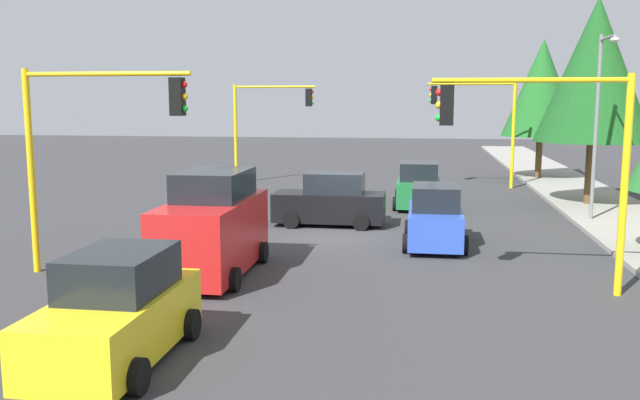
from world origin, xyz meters
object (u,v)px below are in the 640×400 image
Objects in this scene: traffic_signal_near_right at (94,130)px; car_green at (419,187)px; delivery_van_red at (213,227)px; car_black at (330,201)px; tree_roadside_mid at (595,70)px; traffic_signal_near_left at (544,139)px; traffic_signal_far_right at (268,113)px; tree_roadside_far at (542,88)px; street_lamp_curbside at (600,108)px; car_blue at (435,218)px; car_yellow at (117,312)px; traffic_signal_far_left at (479,112)px.

traffic_signal_near_right is 1.36× the size of car_green.
car_black is (-7.54, 2.13, -0.39)m from delivery_van_red.
car_black is 1.02× the size of car_green.
tree_roadside_mid reaches higher than car_green.
car_green is (-12.85, -2.94, -2.83)m from traffic_signal_near_left.
traffic_signal_far_right is 1.34× the size of car_black.
traffic_signal_near_left is (0.00, 11.29, -0.13)m from traffic_signal_near_right.
tree_roadside_far is 0.90× the size of tree_roadside_mid.
street_lamp_curbside is 0.78× the size of tree_roadside_mid.
tree_roadside_mid is (-4.39, 0.80, 1.54)m from street_lamp_curbside.
traffic_signal_far_right is 1.37× the size of car_green.
tree_roadside_mid is at bearing 162.65° from traffic_signal_near_left.
car_blue and car_yellow have the same top height.
car_black is at bearing 23.19° from traffic_signal_far_right.
car_green is at bearing -31.43° from tree_roadside_far.
car_yellow is (25.62, 3.16, -2.99)m from traffic_signal_far_right.
traffic_signal_near_left is at bearing 25.73° from car_blue.
car_yellow is at bearing 1.47° from delivery_van_red.
delivery_van_red is at bearing 98.79° from traffic_signal_near_right.
tree_roadside_mid reaches higher than car_blue.
traffic_signal_near_right is 1.41× the size of car_blue.
street_lamp_curbside is 19.52m from car_yellow.
traffic_signal_far_right is 11.40m from car_green.
traffic_signal_far_right is 0.78× the size of street_lamp_curbside.
traffic_signal_far_right is 25.99m from car_yellow.
car_green is 0.98× the size of car_yellow.
tree_roadside_far reaches higher than traffic_signal_near_left.
traffic_signal_near_left is at bearing -9.17° from tree_roadside_far.
tree_roadside_mid reaches higher than tree_roadside_far.
traffic_signal_far_left reaches higher than traffic_signal_far_right.
traffic_signal_far_left is 0.80× the size of street_lamp_curbside.
delivery_van_red is (23.54, -12.16, -4.02)m from tree_roadside_far.
delivery_van_red is at bearing -23.34° from car_green.
street_lamp_curbside is (10.39, 14.87, 0.46)m from traffic_signal_far_right.
delivery_van_red is (19.54, 3.01, -2.61)m from traffic_signal_far_right.
street_lamp_curbside is (-9.61, 14.86, 0.49)m from traffic_signal_near_right.
traffic_signal_near_right is at bearing -29.57° from traffic_signal_far_left.
street_lamp_curbside is 1.74× the size of car_green.
car_green is at bearing -116.42° from street_lamp_curbside.
tree_roadside_far is at bearing 161.86° from car_blue.
car_blue is (9.07, -6.75, -4.99)m from tree_roadside_mid.
car_yellow is at bearing -37.53° from street_lamp_curbside.
traffic_signal_near_left reaches higher than car_yellow.
tree_roadside_mid is at bearing 143.35° from car_blue.
tree_roadside_mid reaches higher than traffic_signal_near_left.
car_blue is at bearing 4.09° from car_green.
tree_roadside_mid is at bearing 98.95° from car_green.
car_black and car_green have the same top height.
traffic_signal_far_left is at bearing 170.82° from car_blue.
tree_roadside_mid reaches higher than delivery_van_red.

